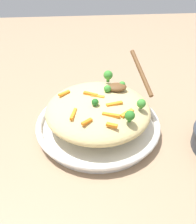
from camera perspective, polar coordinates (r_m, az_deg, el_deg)
The scene contains 19 objects.
ground_plane at distance 0.72m, azimuth 0.00°, elevation -4.22°, with size 2.40×2.40×0.00m, color #9E7F60.
serving_bowl at distance 0.71m, azimuth 0.00°, elevation -2.93°, with size 0.35×0.35×0.04m.
pasta_mound at distance 0.68m, azimuth 0.00°, elevation 0.47°, with size 0.29×0.28×0.07m, color #D1BA7A.
carrot_piece_0 at distance 0.70m, azimuth -7.82°, elevation 4.30°, with size 0.03×0.01×0.01m, color orange.
carrot_piece_1 at distance 0.67m, azimuth -0.17°, elevation 3.64°, with size 0.04×0.01×0.01m, color orange.
carrot_piece_2 at distance 0.58m, azimuth 3.22°, elevation -3.06°, with size 0.03×0.01×0.01m, color orange.
carrot_piece_3 at distance 0.62m, azimuth 6.71°, elevation -0.25°, with size 0.04×0.01×0.01m, color orange.
carrot_piece_4 at distance 0.61m, azimuth -5.71°, elevation -0.48°, with size 0.04×0.01×0.01m, color orange.
carrot_piece_5 at distance 0.67m, azimuth -1.74°, elevation 4.17°, with size 0.04×0.01×0.01m, color orange.
carrot_piece_6 at distance 0.58m, azimuth -2.58°, elevation -2.29°, with size 0.03×0.01×0.01m, color orange.
carrot_piece_7 at distance 0.60m, azimuth 3.02°, elevation -0.73°, with size 0.04×0.01×0.01m, color orange.
carrot_piece_8 at distance 0.64m, azimuth 3.80°, elevation 1.91°, with size 0.04×0.01×0.01m, color orange.
broccoli_floret_0 at distance 0.59m, azimuth 7.34°, elevation -0.86°, with size 0.02×0.02×0.03m.
broccoli_floret_1 at distance 0.69m, azimuth 2.20°, elevation 5.38°, with size 0.02×0.02×0.02m.
broccoli_floret_2 at distance 0.71m, azimuth 5.60°, elevation 6.30°, with size 0.02×0.02×0.02m.
broccoli_floret_3 at distance 0.74m, azimuth 2.35°, elevation 8.47°, with size 0.03×0.03×0.04m.
broccoli_floret_4 at distance 0.64m, azimuth 9.96°, elevation 1.92°, with size 0.02×0.02×0.03m.
broccoli_floret_5 at distance 0.63m, azimuth -0.67°, elevation 2.28°, with size 0.02×0.02×0.02m.
serving_spoon at distance 0.70m, azimuth 6.39°, elevation 6.94°, with size 0.12×0.15×0.08m.
Camera 1 is at (0.05, 0.55, 0.47)m, focal length 39.59 mm.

